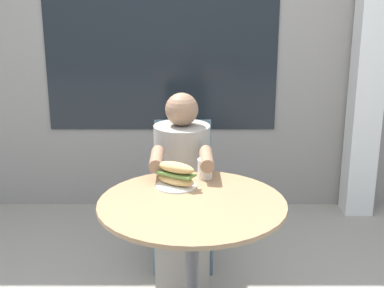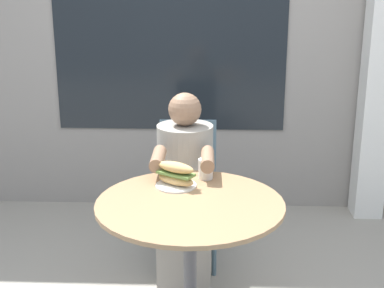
{
  "view_description": "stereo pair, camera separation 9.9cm",
  "coord_description": "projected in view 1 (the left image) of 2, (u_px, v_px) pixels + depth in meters",
  "views": [
    {
      "loc": [
        -0.0,
        -2.17,
        1.67
      ],
      "look_at": [
        0.0,
        0.22,
        0.96
      ],
      "focal_mm": 50.0,
      "sensor_mm": 36.0,
      "label": 1
    },
    {
      "loc": [
        0.1,
        -2.17,
        1.67
      ],
      "look_at": [
        0.0,
        0.22,
        0.96
      ],
      "focal_mm": 50.0,
      "sensor_mm": 36.0,
      "label": 2
    }
  ],
  "objects": [
    {
      "name": "drink_cup",
      "position": [
        205.0,
        169.0,
        2.61
      ],
      "size": [
        0.07,
        0.07,
        0.1
      ],
      "color": "silver",
      "rests_on": "cafe_table"
    },
    {
      "name": "sandwich_on_plate",
      "position": [
        176.0,
        176.0,
        2.5
      ],
      "size": [
        0.2,
        0.19,
        0.12
      ],
      "rotation": [
        0.0,
        0.0,
        -0.54
      ],
      "color": "white",
      "rests_on": "cafe_table"
    },
    {
      "name": "storefront_wall",
      "position": [
        191.0,
        23.0,
        3.87
      ],
      "size": [
        8.0,
        0.09,
        2.8
      ],
      "color": "gray",
      "rests_on": "ground_plane"
    },
    {
      "name": "lattice_pillar",
      "position": [
        370.0,
        54.0,
        3.77
      ],
      "size": [
        0.21,
        0.21,
        2.4
      ],
      "color": "silver",
      "rests_on": "ground_plane"
    },
    {
      "name": "seated_diner",
      "position": [
        182.0,
        205.0,
        2.98
      ],
      "size": [
        0.32,
        0.56,
        1.12
      ],
      "rotation": [
        0.0,
        0.0,
        3.16
      ],
      "color": "gray",
      "rests_on": "ground_plane"
    },
    {
      "name": "cafe_table",
      "position": [
        192.0,
        242.0,
        2.4
      ],
      "size": [
        0.83,
        0.83,
        0.76
      ],
      "color": "#997551",
      "rests_on": "ground_plane"
    },
    {
      "name": "diner_chair",
      "position": [
        183.0,
        178.0,
        3.3
      ],
      "size": [
        0.39,
        0.39,
        0.87
      ],
      "rotation": [
        0.0,
        0.0,
        3.16
      ],
      "color": "slate",
      "rests_on": "ground_plane"
    }
  ]
}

